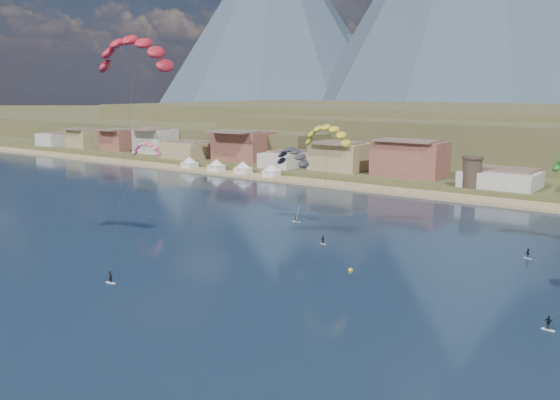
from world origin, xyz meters
name	(u,v)px	position (x,y,z in m)	size (l,w,h in m)	color
ground	(137,309)	(0.00, 0.00, 0.00)	(2400.00, 2400.00, 0.00)	#0E1D32
beach	(442,196)	(0.00, 106.00, 0.25)	(2200.00, 12.00, 0.90)	tan
town	(345,153)	(-40.00, 122.00, 8.00)	(400.00, 24.00, 12.00)	beige
watchtower	(472,172)	(5.00, 114.00, 6.37)	(5.82, 5.82, 8.60)	#47382D
beach_tents	(229,163)	(-76.25, 106.00, 3.71)	(43.40, 6.40, 5.00)	white
kitesurfer_red	(134,48)	(-16.95, 15.80, 35.06)	(14.21, 16.00, 38.39)	silver
kitesurfer_yellow	(327,132)	(-3.36, 52.37, 20.28)	(10.65, 11.54, 23.22)	silver
distant_kite_pink	(146,146)	(-62.33, 57.47, 13.85)	(9.06, 6.85, 16.85)	#262626
distant_kite_dark	(292,153)	(-18.21, 61.45, 14.41)	(10.41, 7.13, 17.69)	#262626
windsurfer	(297,217)	(-13.59, 56.74, 1.16)	(2.10, 2.29, 3.65)	silver
buoy	(350,270)	(14.18, 31.81, 0.13)	(0.74, 0.74, 0.74)	yellow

